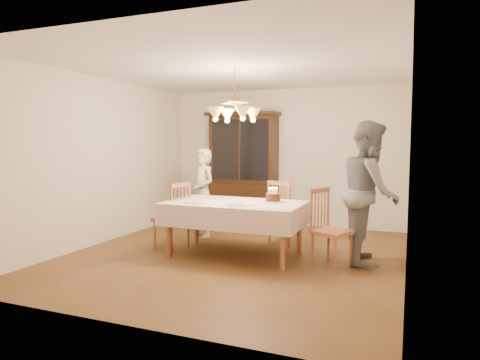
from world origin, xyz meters
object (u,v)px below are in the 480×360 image
at_px(china_hutch, 243,171).
at_px(elderly_woman, 203,193).
at_px(dining_table, 235,207).
at_px(birthday_cake, 273,198).
at_px(chair_far_side, 285,216).

relative_size(china_hutch, elderly_woman, 1.45).
bearing_deg(dining_table, elderly_woman, 136.30).
distance_m(china_hutch, birthday_cake, 2.42).
distance_m(china_hutch, elderly_woman, 1.39).
relative_size(elderly_woman, birthday_cake, 4.97).
relative_size(china_hutch, birthday_cake, 7.20).
height_order(dining_table, elderly_woman, elderly_woman).
relative_size(chair_far_side, elderly_woman, 0.67).
relative_size(dining_table, chair_far_side, 1.90).
xyz_separation_m(chair_far_side, elderly_woman, (-1.42, -0.02, 0.30)).
xyz_separation_m(dining_table, chair_far_side, (0.46, 0.93, -0.24)).
bearing_deg(china_hutch, elderly_woman, -98.71).
relative_size(china_hutch, chair_far_side, 2.16).
height_order(dining_table, chair_far_side, chair_far_side).
bearing_deg(elderly_woman, dining_table, -11.52).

